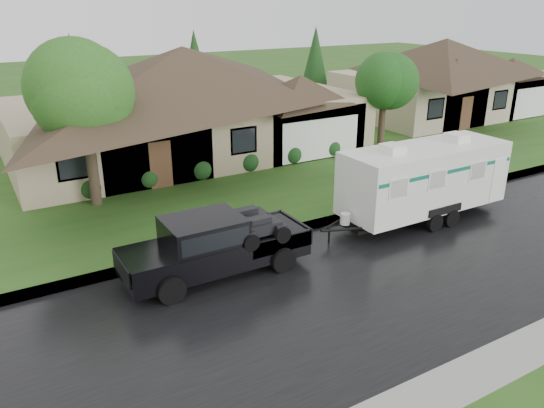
# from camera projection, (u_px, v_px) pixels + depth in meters

# --- Properties ---
(ground) EXTENTS (140.00, 140.00, 0.00)m
(ground) POSITION_uv_depth(u_px,v_px,m) (295.00, 264.00, 17.08)
(ground) COLOR #25531A
(ground) RESTS_ON ground
(road) EXTENTS (140.00, 8.00, 0.01)m
(road) POSITION_uv_depth(u_px,v_px,m) (332.00, 292.00, 15.47)
(road) COLOR black
(road) RESTS_ON ground
(curb) EXTENTS (140.00, 0.50, 0.15)m
(curb) POSITION_uv_depth(u_px,v_px,m) (261.00, 237.00, 18.87)
(curb) COLOR gray
(curb) RESTS_ON ground
(lawn) EXTENTS (140.00, 26.00, 0.15)m
(lawn) POSITION_uv_depth(u_px,v_px,m) (147.00, 154.00, 29.11)
(lawn) COLOR #25531A
(lawn) RESTS_ON ground
(house_main) EXTENTS (19.44, 10.80, 6.90)m
(house_main) POSITION_uv_depth(u_px,v_px,m) (190.00, 89.00, 28.00)
(house_main) COLOR tan
(house_main) RESTS_ON lawn
(house_neighbor) EXTENTS (15.12, 9.72, 6.45)m
(house_neighbor) POSITION_uv_depth(u_px,v_px,m) (448.00, 69.00, 37.96)
(house_neighbor) COLOR #C2B590
(house_neighbor) RESTS_ON lawn
(tree_left_green) EXTENTS (3.87, 3.87, 6.40)m
(tree_left_green) POSITION_uv_depth(u_px,v_px,m) (83.00, 95.00, 20.14)
(tree_left_green) COLOR #382B1E
(tree_left_green) RESTS_ON lawn
(tree_right_green) EXTENTS (3.16, 3.16, 5.22)m
(tree_right_green) POSITION_uv_depth(u_px,v_px,m) (385.00, 83.00, 28.84)
(tree_right_green) COLOR #382B1E
(tree_right_green) RESTS_ON lawn
(shrub_row) EXTENTS (13.60, 1.00, 1.00)m
(shrub_row) POSITION_uv_depth(u_px,v_px,m) (225.00, 164.00, 25.27)
(shrub_row) COLOR #143814
(shrub_row) RESTS_ON lawn
(pickup_truck) EXTENTS (5.77, 2.19, 1.92)m
(pickup_truck) POSITION_uv_depth(u_px,v_px,m) (213.00, 244.00, 16.14)
(pickup_truck) COLOR black
(pickup_truck) RESTS_ON ground
(travel_trailer) EXTENTS (7.12, 2.50, 3.20)m
(travel_trailer) POSITION_uv_depth(u_px,v_px,m) (424.00, 177.00, 20.07)
(travel_trailer) COLOR white
(travel_trailer) RESTS_ON ground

